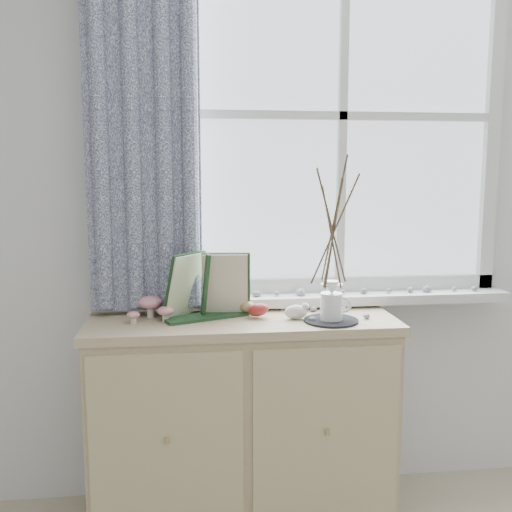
{
  "coord_description": "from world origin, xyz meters",
  "views": [
    {
      "loc": [
        -0.36,
        -0.42,
        1.41
      ],
      "look_at": [
        -0.1,
        1.7,
        1.1
      ],
      "focal_mm": 40.0,
      "sensor_mm": 36.0,
      "label": 1
    }
  ],
  "objects_px": {
    "sideboard": "(242,420)",
    "botanical_book": "(206,286)",
    "twig_pitcher": "(333,226)",
    "toadstool_cluster": "(152,306)"
  },
  "relations": [
    {
      "from": "sideboard",
      "to": "toadstool_cluster",
      "type": "distance_m",
      "value": 0.59
    },
    {
      "from": "sideboard",
      "to": "botanical_book",
      "type": "height_order",
      "value": "botanical_book"
    },
    {
      "from": "botanical_book",
      "to": "toadstool_cluster",
      "type": "xyz_separation_m",
      "value": [
        -0.21,
        0.04,
        -0.08
      ]
    },
    {
      "from": "sideboard",
      "to": "toadstool_cluster",
      "type": "xyz_separation_m",
      "value": [
        -0.35,
        0.02,
        0.47
      ]
    },
    {
      "from": "botanical_book",
      "to": "twig_pitcher",
      "type": "xyz_separation_m",
      "value": [
        0.47,
        -0.08,
        0.23
      ]
    },
    {
      "from": "botanical_book",
      "to": "toadstool_cluster",
      "type": "bearing_deg",
      "value": 147.17
    },
    {
      "from": "sideboard",
      "to": "toadstool_cluster",
      "type": "relative_size",
      "value": 6.79
    },
    {
      "from": "botanical_book",
      "to": "twig_pitcher",
      "type": "distance_m",
      "value": 0.53
    },
    {
      "from": "sideboard",
      "to": "twig_pitcher",
      "type": "relative_size",
      "value": 1.89
    },
    {
      "from": "sideboard",
      "to": "toadstool_cluster",
      "type": "height_order",
      "value": "toadstool_cluster"
    }
  ]
}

